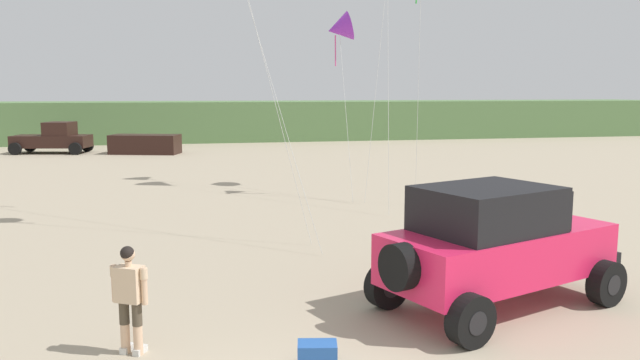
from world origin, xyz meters
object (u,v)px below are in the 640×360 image
(cooler_box, at_px, (317,356))
(person_watching, at_px, (130,294))
(kite_pink_ribbon, at_px, (339,28))
(distant_sedan, at_px, (145,144))
(jeep, at_px, (496,243))
(distant_pickup, at_px, (54,138))

(cooler_box, bearing_deg, person_watching, 168.66)
(cooler_box, height_order, kite_pink_ribbon, kite_pink_ribbon)
(distant_sedan, bearing_deg, jeep, -58.12)
(jeep, bearing_deg, distant_pickup, 113.36)
(cooler_box, height_order, distant_sedan, distant_sedan)
(person_watching, distance_m, kite_pink_ribbon, 17.56)
(distant_sedan, bearing_deg, kite_pink_ribbon, -44.31)
(cooler_box, xyz_separation_m, kite_pink_ribbon, (4.27, 16.28, 6.18))
(jeep, height_order, cooler_box, jeep)
(jeep, height_order, distant_pickup, jeep)
(jeep, xyz_separation_m, distant_sedan, (-8.07, 30.24, -0.60))
(person_watching, distance_m, cooler_box, 2.94)
(distant_sedan, bearing_deg, distant_pickup, -178.51)
(cooler_box, bearing_deg, distant_pickup, 117.41)
(person_watching, relative_size, cooler_box, 2.98)
(person_watching, distance_m, distant_sedan, 31.03)
(distant_pickup, xyz_separation_m, distant_sedan, (5.67, -1.57, -0.34))
(person_watching, bearing_deg, cooler_box, -22.10)
(jeep, relative_size, distant_pickup, 1.02)
(jeep, height_order, person_watching, jeep)
(cooler_box, height_order, distant_pickup, distant_pickup)
(jeep, relative_size, distant_sedan, 1.19)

